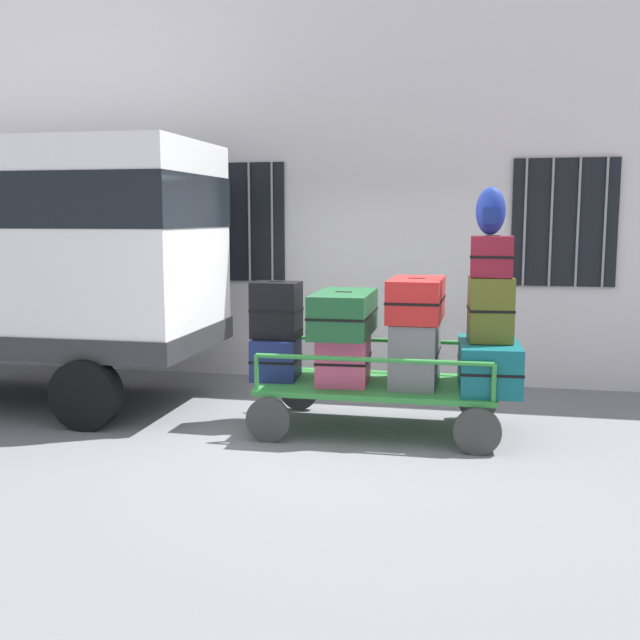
{
  "coord_description": "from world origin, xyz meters",
  "views": [
    {
      "loc": [
        1.23,
        -6.99,
        2.08
      ],
      "look_at": [
        -0.27,
        0.21,
        1.07
      ],
      "focal_mm": 42.71,
      "sensor_mm": 36.0,
      "label": 1
    }
  ],
  "objects_px": {
    "suitcase_midleft_bottom": "(344,358)",
    "suitcase_center_middle": "(416,300)",
    "luggage_cart": "(379,391)",
    "suitcase_midleft_middle": "(344,313)",
    "suitcase_midright_bottom": "(489,365)",
    "suitcase_midright_top": "(492,256)",
    "van": "(1,246)",
    "suitcase_midright_middle": "(490,309)",
    "suitcase_left_middle": "(276,310)",
    "suitcase_center_bottom": "(415,353)",
    "suitcase_left_bottom": "(276,358)",
    "backpack": "(491,211)"
  },
  "relations": [
    {
      "from": "suitcase_left_bottom",
      "to": "suitcase_midleft_middle",
      "type": "xyz_separation_m",
      "value": [
        0.69,
        -0.04,
        0.48
      ]
    },
    {
      "from": "suitcase_midleft_middle",
      "to": "suitcase_midright_bottom",
      "type": "relative_size",
      "value": 1.03
    },
    {
      "from": "suitcase_center_bottom",
      "to": "suitcase_midright_top",
      "type": "relative_size",
      "value": 2.01
    },
    {
      "from": "suitcase_left_middle",
      "to": "suitcase_center_middle",
      "type": "height_order",
      "value": "suitcase_center_middle"
    },
    {
      "from": "suitcase_midleft_bottom",
      "to": "suitcase_center_middle",
      "type": "relative_size",
      "value": 0.86
    },
    {
      "from": "luggage_cart",
      "to": "suitcase_midright_middle",
      "type": "xyz_separation_m",
      "value": [
        1.04,
        0.0,
        0.83
      ]
    },
    {
      "from": "suitcase_center_middle",
      "to": "backpack",
      "type": "relative_size",
      "value": 2.0
    },
    {
      "from": "backpack",
      "to": "suitcase_midright_bottom",
      "type": "bearing_deg",
      "value": -70.2
    },
    {
      "from": "van",
      "to": "suitcase_midleft_bottom",
      "type": "bearing_deg",
      "value": -5.78
    },
    {
      "from": "van",
      "to": "luggage_cart",
      "type": "height_order",
      "value": "van"
    },
    {
      "from": "suitcase_center_bottom",
      "to": "backpack",
      "type": "distance_m",
      "value": 1.5
    },
    {
      "from": "suitcase_center_bottom",
      "to": "suitcase_center_middle",
      "type": "xyz_separation_m",
      "value": [
        -0.0,
        0.02,
        0.51
      ]
    },
    {
      "from": "luggage_cart",
      "to": "suitcase_midleft_middle",
      "type": "height_order",
      "value": "suitcase_midleft_middle"
    },
    {
      "from": "suitcase_midright_bottom",
      "to": "luggage_cart",
      "type": "bearing_deg",
      "value": 178.23
    },
    {
      "from": "suitcase_center_middle",
      "to": "suitcase_midright_top",
      "type": "relative_size",
      "value": 2.22
    },
    {
      "from": "suitcase_midleft_middle",
      "to": "suitcase_center_middle",
      "type": "distance_m",
      "value": 0.71
    },
    {
      "from": "suitcase_left_middle",
      "to": "suitcase_center_bottom",
      "type": "relative_size",
      "value": 0.71
    },
    {
      "from": "van",
      "to": "suitcase_center_bottom",
      "type": "bearing_deg",
      "value": -4.75
    },
    {
      "from": "van",
      "to": "suitcase_left_middle",
      "type": "xyz_separation_m",
      "value": [
        3.27,
        -0.36,
        -0.6
      ]
    },
    {
      "from": "suitcase_midright_top",
      "to": "suitcase_midright_bottom",
      "type": "bearing_deg",
      "value": 90.0
    },
    {
      "from": "luggage_cart",
      "to": "backpack",
      "type": "height_order",
      "value": "backpack"
    },
    {
      "from": "suitcase_midleft_bottom",
      "to": "suitcase_midright_bottom",
      "type": "bearing_deg",
      "value": -0.84
    },
    {
      "from": "suitcase_left_middle",
      "to": "suitcase_midright_bottom",
      "type": "xyz_separation_m",
      "value": [
        2.07,
        -0.06,
        -0.46
      ]
    },
    {
      "from": "van",
      "to": "suitcase_midleft_bottom",
      "type": "relative_size",
      "value": 6.23
    },
    {
      "from": "suitcase_center_bottom",
      "to": "suitcase_midright_bottom",
      "type": "height_order",
      "value": "suitcase_center_bottom"
    },
    {
      "from": "suitcase_midleft_bottom",
      "to": "suitcase_midright_middle",
      "type": "bearing_deg",
      "value": 0.55
    },
    {
      "from": "van",
      "to": "suitcase_midright_top",
      "type": "xyz_separation_m",
      "value": [
        5.34,
        -0.43,
        -0.04
      ]
    },
    {
      "from": "suitcase_center_bottom",
      "to": "van",
      "type": "bearing_deg",
      "value": 175.25
    },
    {
      "from": "suitcase_midright_middle",
      "to": "suitcase_midright_top",
      "type": "height_order",
      "value": "suitcase_midright_top"
    },
    {
      "from": "luggage_cart",
      "to": "suitcase_midright_bottom",
      "type": "height_order",
      "value": "suitcase_midright_bottom"
    },
    {
      "from": "suitcase_left_middle",
      "to": "suitcase_midleft_bottom",
      "type": "relative_size",
      "value": 0.74
    },
    {
      "from": "suitcase_left_bottom",
      "to": "suitcase_center_middle",
      "type": "distance_m",
      "value": 1.51
    },
    {
      "from": "luggage_cart",
      "to": "suitcase_left_middle",
      "type": "xyz_separation_m",
      "value": [
        -1.04,
        0.03,
        0.77
      ]
    },
    {
      "from": "suitcase_midright_bottom",
      "to": "van",
      "type": "bearing_deg",
      "value": 175.49
    },
    {
      "from": "suitcase_midright_bottom",
      "to": "suitcase_midright_top",
      "type": "bearing_deg",
      "value": -90.0
    },
    {
      "from": "suitcase_midleft_middle",
      "to": "backpack",
      "type": "bearing_deg",
      "value": 2.8
    },
    {
      "from": "van",
      "to": "suitcase_center_bottom",
      "type": "height_order",
      "value": "van"
    },
    {
      "from": "van",
      "to": "suitcase_midleft_middle",
      "type": "height_order",
      "value": "van"
    },
    {
      "from": "suitcase_center_middle",
      "to": "suitcase_midright_top",
      "type": "height_order",
      "value": "suitcase_midright_top"
    },
    {
      "from": "suitcase_left_bottom",
      "to": "suitcase_midright_middle",
      "type": "height_order",
      "value": "suitcase_midright_middle"
    },
    {
      "from": "suitcase_midleft_middle",
      "to": "suitcase_midright_bottom",
      "type": "bearing_deg",
      "value": 0.07
    },
    {
      "from": "suitcase_midleft_middle",
      "to": "suitcase_midright_top",
      "type": "xyz_separation_m",
      "value": [
        1.38,
        -0.01,
        0.56
      ]
    },
    {
      "from": "suitcase_midright_bottom",
      "to": "suitcase_midright_middle",
      "type": "bearing_deg",
      "value": 90.0
    },
    {
      "from": "luggage_cart",
      "to": "suitcase_left_middle",
      "type": "distance_m",
      "value": 1.29
    },
    {
      "from": "luggage_cart",
      "to": "suitcase_center_middle",
      "type": "distance_m",
      "value": 0.97
    },
    {
      "from": "suitcase_midleft_bottom",
      "to": "suitcase_midright_top",
      "type": "xyz_separation_m",
      "value": [
        1.38,
        -0.03,
        1.01
      ]
    },
    {
      "from": "suitcase_left_bottom",
      "to": "suitcase_center_middle",
      "type": "bearing_deg",
      "value": 0.96
    },
    {
      "from": "van",
      "to": "backpack",
      "type": "height_order",
      "value": "van"
    },
    {
      "from": "luggage_cart",
      "to": "suitcase_left_bottom",
      "type": "relative_size",
      "value": 4.24
    },
    {
      "from": "suitcase_midleft_bottom",
      "to": "suitcase_midleft_middle",
      "type": "distance_m",
      "value": 0.45
    }
  ]
}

